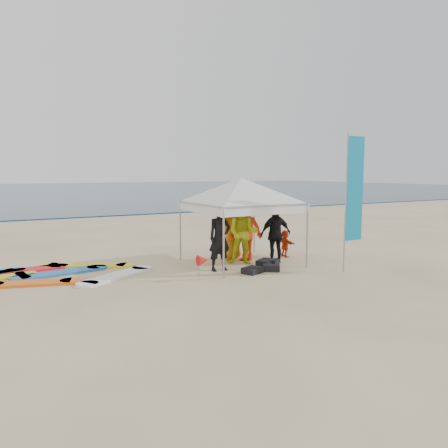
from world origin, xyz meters
TOP-DOWN VIEW (x-y plane):
  - ground at (0.00, 0.00)m, footprint 120.00×120.00m
  - ocean at (0.00, 60.00)m, footprint 160.00×84.00m
  - shoreline_foam at (0.00, 18.20)m, footprint 160.00×1.20m
  - person_black_a at (0.36, 1.98)m, footprint 0.67×0.45m
  - person_yellow at (1.38, 2.39)m, footprint 1.14×1.11m
  - person_orange_a at (1.75, 2.83)m, footprint 1.29×0.81m
  - person_black_b at (2.30, 2.04)m, footprint 1.05×0.50m
  - person_orange_b at (1.43, 3.16)m, footprint 1.11×1.00m
  - person_seated at (3.14, 2.65)m, footprint 0.34×0.83m
  - canopy_tent at (1.36, 2.45)m, footprint 3.84×3.84m
  - feather_flag at (3.47, 0.13)m, footprint 0.63×0.04m
  - marker_pennant at (-0.50, 1.27)m, footprint 0.28×0.28m
  - gear_pile at (1.51, 1.47)m, footprint 1.53×1.05m
  - surfboard_spread at (-4.36, 3.71)m, footprint 5.80×3.20m

SIDE VIEW (x-z plane):
  - ground at x=0.00m, z-range 0.00..0.00m
  - shoreline_foam at x=0.00m, z-range 0.00..0.01m
  - surfboard_spread at x=-4.36m, z-range 0.00..0.07m
  - ocean at x=0.00m, z-range 0.00..0.08m
  - gear_pile at x=1.51m, z-range -0.01..0.21m
  - person_seated at x=3.14m, z-range 0.00..0.87m
  - marker_pennant at x=-0.50m, z-range 0.18..0.81m
  - person_black_b at x=2.30m, z-range 0.00..1.74m
  - person_black_a at x=0.36m, z-range 0.00..1.82m
  - person_yellow at x=1.38m, z-range 0.00..1.85m
  - person_orange_b at x=1.43m, z-range 0.00..1.90m
  - person_orange_a at x=1.75m, z-range 0.00..1.92m
  - feather_flag at x=3.47m, z-range 0.34..4.10m
  - canopy_tent at x=1.36m, z-range 1.07..3.97m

